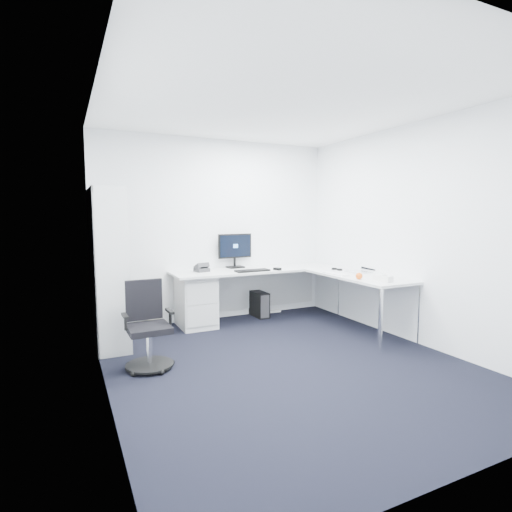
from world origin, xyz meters
name	(u,v)px	position (x,y,z in m)	size (l,w,h in m)	color
ground	(286,363)	(0.00, 0.00, 0.00)	(4.20, 4.20, 0.00)	black
ceiling	(288,103)	(0.00, 0.00, 2.70)	(4.20, 4.20, 0.00)	white
wall_back	(217,230)	(0.00, 2.10, 1.35)	(3.60, 0.02, 2.70)	white
wall_front	(473,256)	(0.00, -2.10, 1.35)	(3.60, 0.02, 2.70)	white
wall_left	(102,243)	(-1.80, 0.00, 1.35)	(0.02, 4.20, 2.70)	white
wall_right	(413,234)	(1.80, 0.00, 1.35)	(0.02, 4.20, 2.70)	white
l_desk	(270,298)	(0.55, 1.40, 0.39)	(2.65, 1.48, 0.77)	silver
drawer_pedestal	(196,301)	(-0.44, 1.79, 0.37)	(0.48, 0.60, 0.74)	silver
bookshelf	(108,268)	(-1.62, 1.45, 0.95)	(0.37, 0.95, 1.90)	#BBBEBE
task_chair	(149,326)	(-1.35, 0.47, 0.45)	(0.50, 0.50, 0.90)	black
black_pc_tower	(259,304)	(0.62, 1.90, 0.19)	(0.18, 0.40, 0.39)	black
beige_pc_tower	(153,317)	(-1.04, 1.85, 0.19)	(0.18, 0.40, 0.38)	beige
power_strip	(271,312)	(0.89, 2.02, 0.02)	(0.34, 0.06, 0.04)	silver
monitor	(235,250)	(0.26, 2.01, 1.04)	(0.56, 0.18, 0.54)	black
black_keyboard	(252,271)	(0.33, 1.54, 0.79)	(0.50, 0.18, 0.02)	black
mouse	(277,269)	(0.71, 1.50, 0.79)	(0.07, 0.11, 0.04)	black
desk_phone	(202,267)	(-0.33, 1.84, 0.84)	(0.18, 0.18, 0.12)	#2F2E31
laptop	(359,264)	(1.62, 0.79, 0.89)	(0.34, 0.33, 0.24)	silver
white_keyboard	(335,274)	(1.23, 0.80, 0.78)	(0.12, 0.42, 0.01)	silver
headphones	(337,268)	(1.51, 1.13, 0.80)	(0.11, 0.17, 0.05)	black
orange_fruit	(359,276)	(1.24, 0.31, 0.82)	(0.09, 0.09, 0.09)	orange
tissue_box	(383,278)	(1.39, 0.06, 0.81)	(0.11, 0.21, 0.07)	silver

